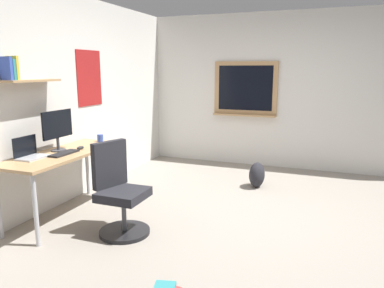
{
  "coord_description": "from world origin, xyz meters",
  "views": [
    {
      "loc": [
        -3.94,
        -0.72,
        1.67
      ],
      "look_at": [
        -0.18,
        0.73,
        0.85
      ],
      "focal_mm": 34.48,
      "sensor_mm": 36.0,
      "label": 1
    }
  ],
  "objects_px": {
    "office_chair": "(119,195)",
    "laptop": "(30,153)",
    "desk": "(64,159)",
    "monitor_primary": "(57,128)",
    "keyboard": "(64,153)",
    "coffee_mug": "(100,138)",
    "computer_mouse": "(80,148)",
    "backpack": "(257,175)"
  },
  "relations": [
    {
      "from": "laptop",
      "to": "coffee_mug",
      "type": "relative_size",
      "value": 3.37
    },
    {
      "from": "office_chair",
      "to": "backpack",
      "type": "distance_m",
      "value": 2.26
    },
    {
      "from": "monitor_primary",
      "to": "computer_mouse",
      "type": "bearing_deg",
      "value": -45.67
    },
    {
      "from": "laptop",
      "to": "monitor_primary",
      "type": "height_order",
      "value": "monitor_primary"
    },
    {
      "from": "office_chair",
      "to": "laptop",
      "type": "height_order",
      "value": "laptop"
    },
    {
      "from": "laptop",
      "to": "coffee_mug",
      "type": "bearing_deg",
      "value": -9.25
    },
    {
      "from": "laptop",
      "to": "keyboard",
      "type": "xyz_separation_m",
      "value": [
        0.27,
        -0.22,
        -0.04
      ]
    },
    {
      "from": "monitor_primary",
      "to": "office_chair",
      "type": "bearing_deg",
      "value": -102.44
    },
    {
      "from": "keyboard",
      "to": "laptop",
      "type": "bearing_deg",
      "value": 141.37
    },
    {
      "from": "laptop",
      "to": "monitor_primary",
      "type": "bearing_deg",
      "value": -7.11
    },
    {
      "from": "keyboard",
      "to": "backpack",
      "type": "relative_size",
      "value": 1.02
    },
    {
      "from": "computer_mouse",
      "to": "coffee_mug",
      "type": "distance_m",
      "value": 0.47
    },
    {
      "from": "coffee_mug",
      "to": "monitor_primary",
      "type": "bearing_deg",
      "value": 169.47
    },
    {
      "from": "desk",
      "to": "monitor_primary",
      "type": "height_order",
      "value": "monitor_primary"
    },
    {
      "from": "desk",
      "to": "monitor_primary",
      "type": "bearing_deg",
      "value": 67.73
    },
    {
      "from": "desk",
      "to": "computer_mouse",
      "type": "bearing_deg",
      "value": -19.95
    },
    {
      "from": "desk",
      "to": "office_chair",
      "type": "bearing_deg",
      "value": -101.23
    },
    {
      "from": "office_chair",
      "to": "keyboard",
      "type": "height_order",
      "value": "office_chair"
    },
    {
      "from": "keyboard",
      "to": "coffee_mug",
      "type": "bearing_deg",
      "value": 3.81
    },
    {
      "from": "coffee_mug",
      "to": "backpack",
      "type": "height_order",
      "value": "coffee_mug"
    },
    {
      "from": "coffee_mug",
      "to": "backpack",
      "type": "xyz_separation_m",
      "value": [
        1.17,
        -1.82,
        -0.62
      ]
    },
    {
      "from": "coffee_mug",
      "to": "desk",
      "type": "bearing_deg",
      "value": 177.99
    },
    {
      "from": "office_chair",
      "to": "computer_mouse",
      "type": "height_order",
      "value": "office_chair"
    },
    {
      "from": "desk",
      "to": "laptop",
      "type": "relative_size",
      "value": 4.99
    },
    {
      "from": "office_chair",
      "to": "desk",
      "type": "bearing_deg",
      "value": 78.77
    },
    {
      "from": "laptop",
      "to": "keyboard",
      "type": "height_order",
      "value": "laptop"
    },
    {
      "from": "computer_mouse",
      "to": "backpack",
      "type": "bearing_deg",
      "value": -47.15
    },
    {
      "from": "coffee_mug",
      "to": "backpack",
      "type": "distance_m",
      "value": 2.25
    },
    {
      "from": "laptop",
      "to": "keyboard",
      "type": "relative_size",
      "value": 0.84
    },
    {
      "from": "office_chair",
      "to": "backpack",
      "type": "height_order",
      "value": "office_chair"
    },
    {
      "from": "computer_mouse",
      "to": "backpack",
      "type": "distance_m",
      "value": 2.48
    },
    {
      "from": "office_chair",
      "to": "laptop",
      "type": "distance_m",
      "value": 1.05
    },
    {
      "from": "desk",
      "to": "laptop",
      "type": "bearing_deg",
      "value": 157.71
    },
    {
      "from": "laptop",
      "to": "computer_mouse",
      "type": "height_order",
      "value": "laptop"
    },
    {
      "from": "keyboard",
      "to": "computer_mouse",
      "type": "height_order",
      "value": "computer_mouse"
    },
    {
      "from": "computer_mouse",
      "to": "backpack",
      "type": "height_order",
      "value": "computer_mouse"
    },
    {
      "from": "laptop",
      "to": "computer_mouse",
      "type": "distance_m",
      "value": 0.59
    },
    {
      "from": "office_chair",
      "to": "keyboard",
      "type": "distance_m",
      "value": 0.82
    },
    {
      "from": "computer_mouse",
      "to": "coffee_mug",
      "type": "relative_size",
      "value": 1.13
    },
    {
      "from": "laptop",
      "to": "coffee_mug",
      "type": "distance_m",
      "value": 1.03
    },
    {
      "from": "desk",
      "to": "coffee_mug",
      "type": "distance_m",
      "value": 0.68
    },
    {
      "from": "monitor_primary",
      "to": "coffee_mug",
      "type": "xyz_separation_m",
      "value": [
        0.63,
        -0.12,
        -0.22
      ]
    }
  ]
}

